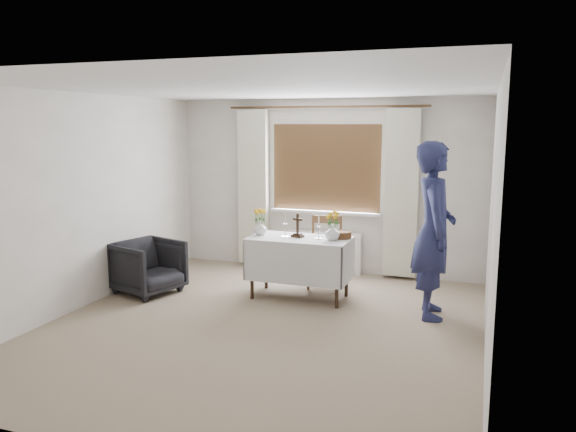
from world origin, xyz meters
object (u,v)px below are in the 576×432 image
(person, at_px, (434,230))
(armchair, at_px, (148,267))
(wooden_cross, at_px, (298,225))
(flower_vase_right, at_px, (332,233))
(altar_table, at_px, (300,268))
(flower_vase_left, at_px, (260,228))
(wooden_chair, at_px, (325,252))

(person, bearing_deg, armchair, 85.22)
(wooden_cross, bearing_deg, person, 7.75)
(flower_vase_right, bearing_deg, person, -6.08)
(person, bearing_deg, flower_vase_right, 73.83)
(altar_table, relative_size, wooden_cross, 4.18)
(armchair, height_order, wooden_cross, wooden_cross)
(armchair, bearing_deg, flower_vase_right, -61.56)
(altar_table, distance_m, armchair, 1.94)
(flower_vase_left, relative_size, flower_vase_right, 0.93)
(armchair, distance_m, person, 3.56)
(altar_table, xyz_separation_m, wooden_chair, (0.17, 0.56, 0.09))
(wooden_cross, bearing_deg, armchair, -151.78)
(altar_table, xyz_separation_m, person, (1.61, -0.13, 0.60))
(armchair, height_order, flower_vase_left, flower_vase_left)
(armchair, xyz_separation_m, flower_vase_left, (1.35, 0.47, 0.51))
(armchair, distance_m, flower_vase_right, 2.40)
(person, height_order, flower_vase_left, person)
(person, xyz_separation_m, wooden_cross, (-1.64, 0.16, -0.07))
(wooden_chair, relative_size, wooden_cross, 3.18)
(armchair, relative_size, flower_vase_right, 4.03)
(armchair, bearing_deg, wooden_cross, -57.87)
(wooden_chair, bearing_deg, armchair, -161.87)
(person, bearing_deg, altar_table, 75.16)
(wooden_cross, relative_size, flower_vase_right, 1.60)
(altar_table, xyz_separation_m, armchair, (-1.88, -0.46, -0.04))
(wooden_cross, bearing_deg, altar_table, -25.66)
(flower_vase_left, bearing_deg, person, -3.88)
(wooden_cross, relative_size, flower_vase_left, 1.72)
(flower_vase_left, distance_m, flower_vase_right, 0.94)
(wooden_chair, xyz_separation_m, flower_vase_left, (-0.69, -0.55, 0.38))
(person, xyz_separation_m, flower_vase_left, (-2.13, 0.14, -0.13))
(flower_vase_right, bearing_deg, flower_vase_left, 178.91)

